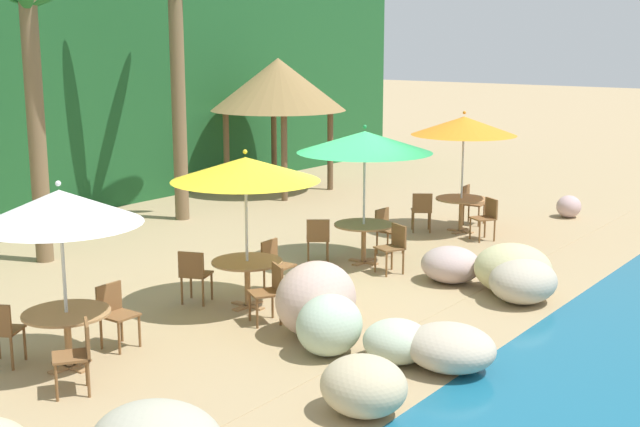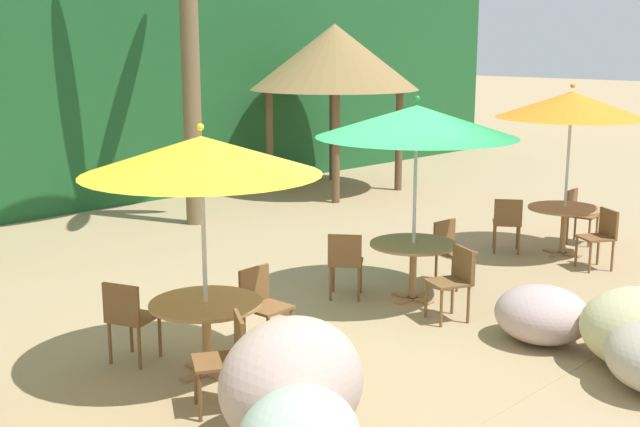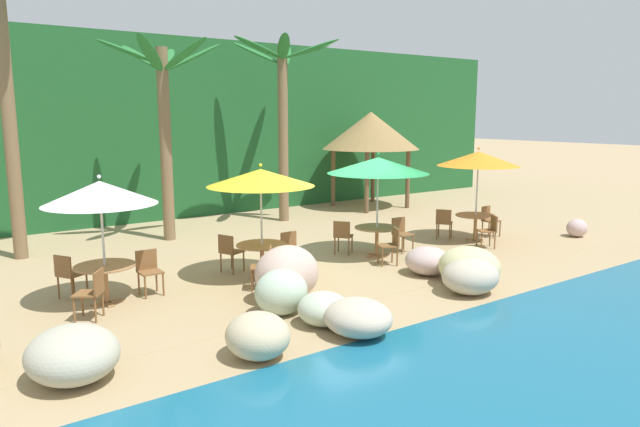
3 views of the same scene
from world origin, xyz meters
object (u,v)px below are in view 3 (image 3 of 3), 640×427
chair_white_left (93,291)px  chair_yellow_inland (229,250)px  umbrella_yellow (261,178)px  chair_yellow_seaward (291,248)px  chair_yellow_left (265,265)px  chair_orange_left (490,229)px  chair_green_inland (343,235)px  chair_green_left (391,243)px  palm_tree_third (283,97)px  chair_white_seaward (149,269)px  palapa_hut (371,131)px  umbrella_white (100,193)px  palm_tree_nearest (6,77)px  chair_orange_inland (444,222)px  chair_green_seaward (401,232)px  chair_white_inland (68,273)px  umbrella_orange (478,159)px  dining_table_orange (476,219)px  umbrella_green (378,165)px  palm_tree_second (164,106)px  chair_orange_seaward (489,219)px  dining_table_yellow (262,250)px  dining_table_white (105,272)px  dining_table_green (377,232)px

chair_white_left → chair_yellow_inland: bearing=22.4°
umbrella_yellow → chair_yellow_seaward: size_ratio=2.84×
chair_yellow_left → chair_orange_left: size_ratio=1.00×
chair_green_inland → chair_green_left: size_ratio=1.00×
chair_green_inland → palm_tree_third: palm_tree_third is taller
chair_white_seaward → palapa_hut: size_ratio=0.24×
umbrella_white → palm_tree_nearest: bearing=98.7°
umbrella_white → palm_tree_third: 9.21m
chair_yellow_left → chair_orange_inland: 6.56m
chair_green_seaward → chair_white_inland: bearing=174.2°
umbrella_orange → dining_table_orange: umbrella_orange is taller
umbrella_white → umbrella_green: bearing=-1.3°
chair_green_inland → palm_tree_nearest: size_ratio=0.13×
chair_green_inland → chair_orange_inland: bearing=-3.7°
palm_tree_second → chair_yellow_left: bearing=-91.6°
chair_yellow_left → chair_white_left: bearing=176.6°
palm_tree_second → umbrella_yellow: bearing=-87.6°
umbrella_green → chair_orange_seaward: (4.21, -0.06, -1.75)m
palm_tree_third → palapa_hut: (4.15, 0.54, -1.16)m
dining_table_yellow → chair_orange_left: (6.28, -1.01, -0.10)m
umbrella_white → palapa_hut: (11.39, 5.89, 0.79)m
dining_table_white → chair_green_inland: (5.90, 0.46, -0.10)m
dining_table_white → chair_orange_left: chair_orange_left is taller
umbrella_white → chair_green_left: size_ratio=2.77×
dining_table_white → chair_orange_inland: chair_orange_inland is taller
chair_green_inland → palm_tree_second: palm_tree_second is taller
umbrella_white → umbrella_orange: size_ratio=0.93×
chair_green_seaward → chair_green_left: (-1.11, -0.86, 0.00)m
chair_yellow_left → palm_tree_second: (0.16, 5.67, 3.21)m
chair_green_left → chair_white_left: bearing=178.1°
chair_yellow_seaward → chair_green_inland: size_ratio=1.00×
umbrella_green → chair_orange_left: size_ratio=2.96×
chair_green_seaward → palm_tree_second: palm_tree_second is taller
palm_tree_second → palapa_hut: bearing=7.9°
umbrella_green → chair_green_left: 1.95m
palm_tree_third → palapa_hut: bearing=7.4°
dining_table_yellow → umbrella_orange: size_ratio=0.42×
chair_white_left → chair_yellow_left: 3.28m
chair_orange_seaward → palm_tree_second: palm_tree_second is taller
dining_table_orange → chair_orange_inland: size_ratio=1.26×
chair_yellow_inland → palm_tree_third: (4.41, 4.77, 3.52)m
umbrella_yellow → umbrella_orange: umbrella_orange is taller
chair_yellow_left → dining_table_orange: 7.03m
chair_green_inland → palm_tree_third: size_ratio=0.15×
palapa_hut → chair_orange_left: bearing=-104.9°
chair_yellow_inland → umbrella_yellow: bearing=-62.2°
chair_yellow_seaward → chair_green_inland: (1.83, 0.49, 0.00)m
umbrella_white → dining_table_green: umbrella_white is taller
dining_table_white → chair_green_inland: size_ratio=1.26×
chair_white_left → chair_green_seaward: 7.79m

